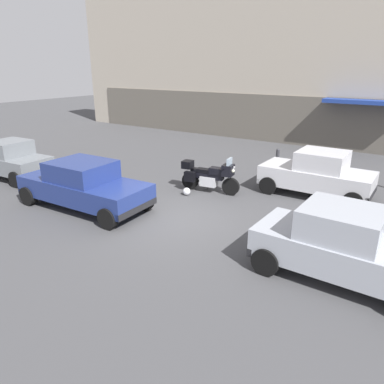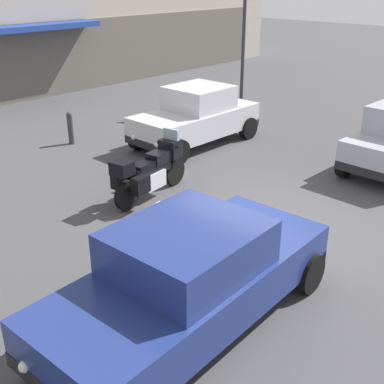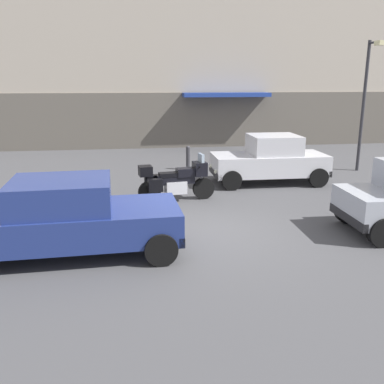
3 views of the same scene
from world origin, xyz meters
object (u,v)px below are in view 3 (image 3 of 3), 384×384
Objects in this scene: motorcycle at (175,180)px; bollard_curbside at (188,157)px; streetlamp_curbside at (367,94)px; car_wagon_end at (270,160)px; car_sedan_far at (65,218)px; helmet at (161,204)px.

motorcycle reaches higher than bollard_curbside.
motorcycle is 8.44m from streetlamp_curbside.
bollard_curbside is at bearing 69.51° from motorcycle.
car_sedan_far is at bearing 42.47° from car_wagon_end.
bollard_curbside is (3.54, 7.98, -0.28)m from car_sedan_far.
motorcycle is 4.43m from car_sedan_far.
streetlamp_curbside reaches higher than bollard_curbside.
helmet is (-0.47, -0.77, -0.48)m from motorcycle.
motorcycle is at bearing -127.91° from car_sedan_far.
streetlamp_curbside is (7.48, 3.17, 2.31)m from motorcycle.
car_sedan_far is 4.90× the size of bollard_curbside.
helmet is 0.30× the size of bollard_curbside.
bollard_curbside is (0.96, 4.39, -0.12)m from motorcycle.
streetlamp_curbside is at bearing 26.34° from helmet.
car_wagon_end is at bearing 19.34° from motorcycle.
car_wagon_end is at bearing -46.81° from bollard_curbside.
streetlamp_curbside reaches higher than car_sedan_far.
car_sedan_far reaches higher than bollard_curbside.
bollard_curbside is (-2.45, 2.61, -0.31)m from car_wagon_end.
car_sedan_far is 8.74m from bollard_curbside.
helmet is 4.69m from car_wagon_end.
helmet is at bearing -129.65° from motorcycle.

